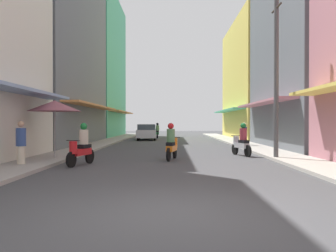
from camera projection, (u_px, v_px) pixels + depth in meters
name	position (u px, v px, depth m)	size (l,w,h in m)	color
ground_plane	(171.00, 147.00, 21.74)	(87.10, 87.10, 0.00)	#424244
sidewalk_left	(92.00, 146.00, 21.80)	(1.87, 47.59, 0.12)	#9E9991
sidewalk_right	(251.00, 146.00, 21.68)	(1.87, 47.59, 0.12)	#ADA89E
building_left_mid	(47.00, 43.00, 24.35)	(7.05, 13.50, 14.83)	slate
building_left_far	(92.00, 68.00, 37.99)	(7.05, 12.89, 15.73)	#4CB28C
building_right_mid	(319.00, 26.00, 20.54)	(7.05, 10.63, 15.11)	slate
building_right_far	(263.00, 81.00, 33.20)	(7.05, 13.42, 11.53)	#EFD159
motorbike_orange	(172.00, 143.00, 14.23)	(0.63, 1.79, 1.58)	black
motorbike_red	(81.00, 146.00, 12.44)	(0.71, 1.75, 1.58)	black
motorbike_green	(157.00, 131.00, 34.34)	(0.55, 1.81, 1.58)	black
motorbike_silver	(241.00, 141.00, 15.98)	(0.71, 1.75, 1.58)	black
parked_car	(147.00, 132.00, 30.97)	(1.96, 4.18, 1.45)	silver
pedestrian_midway	(244.00, 133.00, 22.05)	(0.44, 0.44, 1.64)	#334C8C
pedestrian_foreground	(21.00, 144.00, 11.85)	(0.34, 0.34, 1.65)	beige
vendor_umbrella	(55.00, 106.00, 14.04)	(2.20, 2.20, 2.52)	#99999E
utility_pole	(276.00, 75.00, 14.27)	(0.20, 1.20, 7.09)	#4C4C4F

